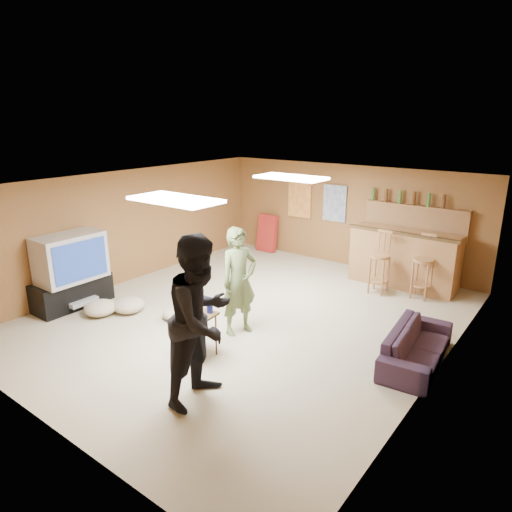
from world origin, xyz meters
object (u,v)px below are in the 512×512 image
Objects in this scene: tv_body at (70,257)px; tray_table at (198,334)px; person_olive at (239,281)px; person_black at (201,319)px; sofa at (417,346)px; bar_counter at (404,259)px.

tv_body reaches higher than tray_table.
person_black is (0.73, -1.57, 0.17)m from person_olive.
person_black reaches higher than tv_body.
tv_body reaches higher than sofa.
person_olive is 1.74m from person_black.
person_black is (3.61, -0.59, 0.10)m from tv_body.
bar_counter is at bearing 18.01° from sofa.
person_olive reaches higher than sofa.
person_olive is 2.63× the size of tray_table.
person_black is 1.21m from tray_table.
person_olive is 2.64m from sofa.
person_black is at bearing 137.19° from sofa.
bar_counter is 3.18× the size of tray_table.
person_black reaches higher than sofa.
bar_counter is 3.01m from sofa.
person_black reaches higher than person_olive.
sofa is at bearing -54.80° from person_olive.
bar_counter is 1.22× the size of sofa.
bar_counter is 5.09m from person_black.
tv_body is at bearing -178.43° from tray_table.
person_black reaches higher than tray_table.
person_black is 3.17× the size of tray_table.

